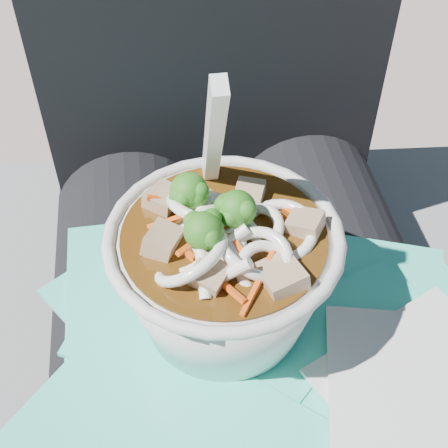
{
  "coord_description": "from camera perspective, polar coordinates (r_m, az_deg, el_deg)",
  "views": [
    {
      "loc": [
        -0.07,
        -0.28,
        0.99
      ],
      "look_at": [
        -0.03,
        0.0,
        0.7
      ],
      "focal_mm": 50.0,
      "sensor_mm": 36.0,
      "label": 1
    }
  ],
  "objects": [
    {
      "name": "stone_ledge",
      "position": [
        0.89,
        0.29,
        -14.79
      ],
      "size": [
        1.04,
        0.58,
        0.42
      ],
      "primitive_type": "cube",
      "rotation": [
        0.0,
        0.0,
        -0.08
      ],
      "color": "slate",
      "rests_on": "ground"
    },
    {
      "name": "lap",
      "position": [
        0.57,
        2.67,
        -13.73
      ],
      "size": [
        0.36,
        0.48,
        0.16
      ],
      "color": "black",
      "rests_on": "stone_ledge"
    },
    {
      "name": "person_body",
      "position": [
        0.59,
        1.22,
        -4.57
      ],
      "size": [
        0.34,
        0.94,
        0.98
      ],
      "color": "black",
      "rests_on": "ground"
    },
    {
      "name": "plastic_bag",
      "position": [
        0.48,
        2.71,
        -11.87
      ],
      "size": [
        0.42,
        0.39,
        0.02
      ],
      "color": "#32D3B2",
      "rests_on": "lap"
    },
    {
      "name": "napkins",
      "position": [
        0.47,
        18.43,
        -14.41
      ],
      "size": [
        0.18,
        0.18,
        0.01
      ],
      "color": "silver",
      "rests_on": "plastic_bag"
    },
    {
      "name": "udon_bowl",
      "position": [
        0.44,
        -0.0,
        -3.84
      ],
      "size": [
        0.16,
        0.16,
        0.21
      ],
      "color": "silver",
      "rests_on": "plastic_bag"
    }
  ]
}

